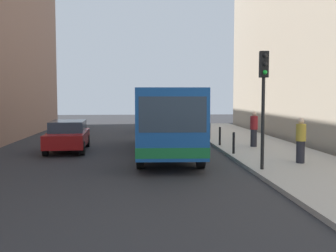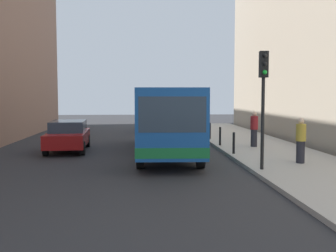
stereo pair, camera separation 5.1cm
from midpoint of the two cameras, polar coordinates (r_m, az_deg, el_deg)
The scene contains 11 objects.
ground_plane at distance 16.80m, azimuth -1.49°, elevation -4.99°, with size 80.00×80.00×0.00m, color #2D2D30.
sidewalk at distance 17.86m, azimuth 16.15°, elevation -4.36°, with size 4.40×40.00×0.15m, color #ADA89E.
bus at distance 18.91m, azimuth -0.06°, elevation 1.32°, with size 2.92×11.11×3.00m.
car_beside_bus at distance 20.29m, azimuth -13.93°, elevation -1.26°, with size 2.04×4.48×1.48m.
car_behind_bus at distance 30.22m, azimuth -1.35°, elevation 0.69°, with size 1.86×4.40×1.48m.
traffic_light at distance 14.26m, azimuth 13.51°, elevation 5.34°, with size 0.28×0.33×4.10m.
bollard_near at distance 18.04m, azimuth 9.41°, elevation -2.39°, with size 0.11×0.11×0.95m, color black.
bollard_mid at distance 20.97m, azimuth 7.49°, elevation -1.43°, with size 0.11×0.11×0.95m, color black.
bollard_far at distance 23.92m, azimuth 6.04°, elevation -0.70°, with size 0.11×0.11×0.95m, color black.
pedestrian_near_signal at distance 16.13m, azimuth 18.44°, elevation -1.97°, with size 0.38×0.38×1.73m.
pedestrian_mid_sidewalk at distance 20.62m, azimuth 12.21°, elevation -0.41°, with size 0.38×0.38×1.78m.
Camera 2 is at (-0.72, -16.55, 2.74)m, focal length 42.87 mm.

